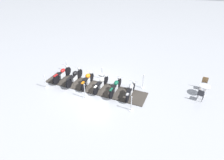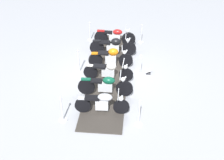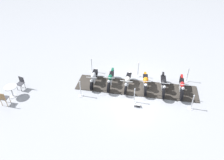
{
  "view_description": "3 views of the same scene",
  "coord_description": "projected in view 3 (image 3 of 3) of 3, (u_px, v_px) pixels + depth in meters",
  "views": [
    {
      "loc": [
        11.72,
        4.11,
        8.33
      ],
      "look_at": [
        -0.09,
        1.34,
        0.81
      ],
      "focal_mm": 31.69,
      "sensor_mm": 36.0,
      "label": 1
    },
    {
      "loc": [
        0.8,
        11.67,
        7.45
      ],
      "look_at": [
        0.06,
        2.18,
        1.09
      ],
      "focal_mm": 48.56,
      "sensor_mm": 36.0,
      "label": 2
    },
    {
      "loc": [
        -11.44,
        1.52,
        8.88
      ],
      "look_at": [
        0.07,
        1.59,
        0.6
      ],
      "focal_mm": 35.09,
      "sensor_mm": 36.0,
      "label": 3
    }
  ],
  "objects": [
    {
      "name": "stanchion_right_rear",
      "position": [
        192.0,
        104.0,
        12.67
      ],
      "size": [
        0.3,
        0.3,
        1.03
      ],
      "color": "silver",
      "rests_on": "ground_plane"
    },
    {
      "name": "ground_plane",
      "position": [
        136.0,
        88.0,
        14.47
      ],
      "size": [
        80.0,
        80.0,
        0.0
      ],
      "primitive_type": "plane",
      "color": "#A8AAB2"
    },
    {
      "name": "cafe_chair_across_table",
      "position": [
        4.0,
        98.0,
        12.81
      ],
      "size": [
        0.46,
        0.46,
        0.95
      ],
      "rotation": [
        0.0,
        0.0,
        -0.16
      ],
      "color": "olive",
      "rests_on": "ground_plane"
    },
    {
      "name": "motorcycle_copper",
      "position": [
        145.0,
        83.0,
        14.05
      ],
      "size": [
        2.07,
        0.62,
        0.96
      ],
      "rotation": [
        0.0,
        0.0,
        -3.23
      ],
      "color": "black",
      "rests_on": "display_platform"
    },
    {
      "name": "info_placard",
      "position": [
        137.0,
        106.0,
        12.98
      ],
      "size": [
        0.29,
        0.39,
        0.19
      ],
      "rotation": [
        0.0,
        0.0,
        1.4
      ],
      "color": "#333338",
      "rests_on": "ground_plane"
    },
    {
      "name": "stanchion_left_rear",
      "position": [
        187.0,
        77.0,
        14.9
      ],
      "size": [
        0.32,
        0.32,
        1.07
      ],
      "color": "silver",
      "rests_on": "ground_plane"
    },
    {
      "name": "motorcycle_black",
      "position": [
        163.0,
        84.0,
        13.87
      ],
      "size": [
        2.3,
        0.66,
        1.04
      ],
      "rotation": [
        0.0,
        0.0,
        -3.29
      ],
      "color": "black",
      "rests_on": "display_platform"
    },
    {
      "name": "stanchion_right_front",
      "position": [
        81.0,
        91.0,
        13.6
      ],
      "size": [
        0.31,
        0.31,
        1.15
      ],
      "color": "silver",
      "rests_on": "ground_plane"
    },
    {
      "name": "motorcycle_cream",
      "position": [
        128.0,
        81.0,
        14.21
      ],
      "size": [
        2.16,
        0.81,
        0.91
      ],
      "rotation": [
        0.0,
        0.0,
        -3.36
      ],
      "color": "black",
      "rests_on": "display_platform"
    },
    {
      "name": "motorcycle_chrome",
      "position": [
        94.0,
        78.0,
        14.54
      ],
      "size": [
        2.05,
        0.7,
        0.89
      ],
      "rotation": [
        0.0,
        0.0,
        -3.28
      ],
      "color": "black",
      "rests_on": "display_platform"
    },
    {
      "name": "cafe_chair_near_table",
      "position": [
        21.0,
        83.0,
        14.09
      ],
      "size": [
        0.53,
        0.53,
        0.88
      ],
      "rotation": [
        0.0,
        0.0,
        2.73
      ],
      "color": "#2D2D33",
      "rests_on": "ground_plane"
    },
    {
      "name": "stanchion_left_front",
      "position": [
        92.0,
        68.0,
        15.85
      ],
      "size": [
        0.33,
        0.33,
        1.09
      ],
      "color": "silver",
      "rests_on": "ground_plane"
    },
    {
      "name": "cafe_table",
      "position": [
        11.0,
        89.0,
        13.45
      ],
      "size": [
        0.8,
        0.8,
        0.76
      ],
      "color": "#B7B7BC",
      "rests_on": "ground_plane"
    },
    {
      "name": "stanchion_left_mid",
      "position": [
        138.0,
        72.0,
        15.37
      ],
      "size": [
        0.34,
        0.34,
        1.15
      ],
      "color": "silver",
      "rests_on": "ground_plane"
    },
    {
      "name": "stanchion_right_mid",
      "position": [
        134.0,
        98.0,
        13.17
      ],
      "size": [
        0.34,
        0.34,
        1.04
      ],
      "color": "silver",
      "rests_on": "ground_plane"
    },
    {
      "name": "motorcycle_maroon",
      "position": [
        182.0,
        87.0,
        13.73
      ],
      "size": [
        2.16,
        0.76,
        1.04
      ],
      "rotation": [
        0.0,
        0.0,
        -3.35
      ],
      "color": "black",
      "rests_on": "display_platform"
    },
    {
      "name": "display_platform",
      "position": [
        136.0,
        88.0,
        14.45
      ],
      "size": [
        2.97,
        8.04,
        0.06
      ],
      "primitive_type": "cube",
      "rotation": [
        0.0,
        0.0,
        -1.74
      ],
      "color": "#38332D",
      "rests_on": "ground_plane"
    },
    {
      "name": "motorcycle_forest",
      "position": [
        111.0,
        79.0,
        14.38
      ],
      "size": [
        2.22,
        0.71,
        1.01
      ],
      "rotation": [
        0.0,
        0.0,
        -3.3
      ],
      "color": "black",
      "rests_on": "display_platform"
    }
  ]
}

